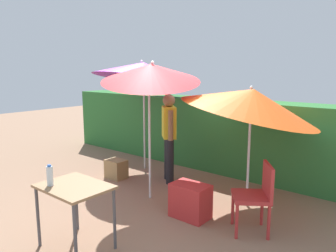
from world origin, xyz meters
name	(u,v)px	position (x,y,z in m)	size (l,w,h in m)	color
ground_plane	(157,194)	(0.00, 0.00, 0.00)	(24.00, 24.00, 0.00)	#937056
hedge_row	(216,134)	(0.00, 1.85, 0.72)	(8.00, 0.70, 1.45)	#2D7033
umbrella_rainbow	(151,73)	(0.05, -0.17, 1.98)	(1.56, 1.53, 2.34)	silver
umbrella_orange	(143,71)	(-1.15, 0.91, 2.00)	(1.98, 2.00, 2.35)	silver
umbrella_yellow	(251,101)	(1.34, 0.56, 1.58)	(2.07, 2.03, 2.03)	silver
person_vendor	(169,131)	(-0.23, 0.61, 0.93)	(0.46, 0.44, 1.88)	black
chair_plastic	(257,193)	(1.80, -0.15, 0.51)	(0.61, 0.61, 0.89)	#B72D2D
cooler_box	(190,201)	(0.93, -0.34, 0.24)	(0.52, 0.34, 0.48)	red
crate_cardboard	(116,169)	(-1.11, 0.11, 0.18)	(0.37, 0.29, 0.35)	#9E7A4C
folding_table	(75,193)	(0.36, -1.80, 0.66)	(0.80, 0.60, 0.75)	#4C4C51
bottle_water	(50,176)	(0.16, -1.97, 0.87)	(0.07, 0.07, 0.24)	silver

